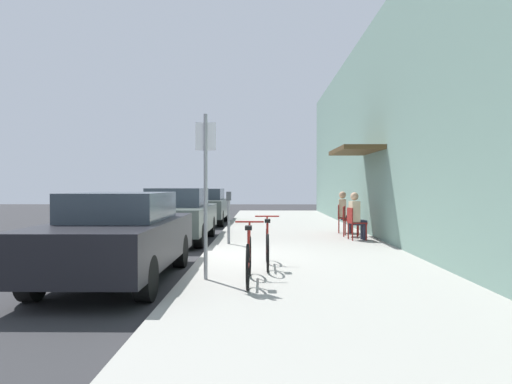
% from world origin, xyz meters
% --- Properties ---
extents(ground_plane, '(60.00, 60.00, 0.00)m').
position_xyz_m(ground_plane, '(0.00, 0.00, 0.00)').
color(ground_plane, '#2D2D30').
extents(sidewalk_slab, '(4.50, 32.00, 0.12)m').
position_xyz_m(sidewalk_slab, '(2.25, 2.00, 0.06)').
color(sidewalk_slab, '#9E9B93').
rests_on(sidewalk_slab, ground_plane).
extents(building_facade, '(1.40, 32.00, 6.40)m').
position_xyz_m(building_facade, '(4.65, 2.01, 3.19)').
color(building_facade, gray).
rests_on(building_facade, ground_plane).
extents(parked_car_0, '(1.80, 4.40, 1.48)m').
position_xyz_m(parked_car_0, '(-1.10, -1.90, 0.76)').
color(parked_car_0, black).
rests_on(parked_car_0, ground_plane).
extents(parked_car_1, '(1.80, 4.40, 1.52)m').
position_xyz_m(parked_car_1, '(-1.10, 3.61, 0.78)').
color(parked_car_1, '#47514C').
rests_on(parked_car_1, ground_plane).
extents(parked_car_2, '(1.80, 4.40, 1.46)m').
position_xyz_m(parked_car_2, '(-1.10, 9.83, 0.76)').
color(parked_car_2, '#47514C').
rests_on(parked_car_2, ground_plane).
extents(parking_meter, '(0.12, 0.10, 1.32)m').
position_xyz_m(parking_meter, '(0.45, 2.18, 0.89)').
color(parking_meter, slate).
rests_on(parking_meter, sidewalk_slab).
extents(street_sign, '(0.32, 0.06, 2.60)m').
position_xyz_m(street_sign, '(0.40, -2.32, 1.64)').
color(street_sign, gray).
rests_on(street_sign, sidewalk_slab).
extents(bicycle_0, '(0.46, 1.71, 0.90)m').
position_xyz_m(bicycle_0, '(1.09, -2.59, 0.48)').
color(bicycle_0, black).
rests_on(bicycle_0, sidewalk_slab).
extents(bicycle_1, '(0.46, 1.71, 0.90)m').
position_xyz_m(bicycle_1, '(1.39, -1.21, 0.48)').
color(bicycle_1, black).
rests_on(bicycle_1, sidewalk_slab).
extents(cafe_chair_0, '(0.49, 0.49, 0.87)m').
position_xyz_m(cafe_chair_0, '(3.80, 3.09, 0.62)').
color(cafe_chair_0, maroon).
rests_on(cafe_chair_0, sidewalk_slab).
extents(seated_patron_0, '(0.46, 0.40, 1.29)m').
position_xyz_m(seated_patron_0, '(3.86, 3.10, 0.82)').
color(seated_patron_0, '#232838').
rests_on(seated_patron_0, sidewalk_slab).
extents(cafe_chair_1, '(0.55, 0.55, 0.87)m').
position_xyz_m(cafe_chair_1, '(3.80, 3.99, 0.62)').
color(cafe_chair_1, maroon).
rests_on(cafe_chair_1, sidewalk_slab).
extents(cafe_chair_2, '(0.50, 0.50, 0.87)m').
position_xyz_m(cafe_chair_2, '(3.80, 4.98, 0.62)').
color(cafe_chair_2, maroon).
rests_on(cafe_chair_2, sidewalk_slab).
extents(seated_patron_2, '(0.47, 0.41, 1.29)m').
position_xyz_m(seated_patron_2, '(3.86, 4.97, 0.82)').
color(seated_patron_2, '#232838').
rests_on(seated_patron_2, sidewalk_slab).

